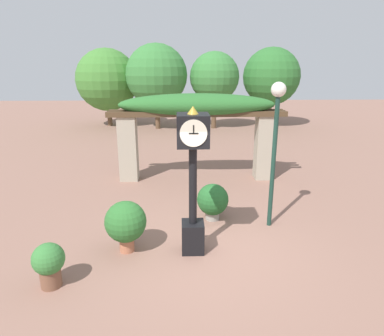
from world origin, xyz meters
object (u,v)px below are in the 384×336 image
potted_plant_near_left (49,263)px  potted_plant_near_right (213,200)px  potted_plant_far_left (126,223)px  lamp_post (276,127)px  pedestal_clock (193,172)px

potted_plant_near_left → potted_plant_near_right: (2.98, 2.52, 0.04)m
potted_plant_far_left → lamp_post: lamp_post is taller
potted_plant_near_right → potted_plant_far_left: (-1.86, -1.41, 0.13)m
potted_plant_near_right → potted_plant_far_left: 2.34m
potted_plant_near_right → lamp_post: lamp_post is taller
lamp_post → pedestal_clock: bearing=-149.1°
lamp_post → potted_plant_near_right: bearing=164.8°
potted_plant_near_left → lamp_post: (4.28, 2.17, 1.88)m
lamp_post → potted_plant_far_left: bearing=-161.5°
potted_plant_near_right → lamp_post: 2.28m
potted_plant_near_right → potted_plant_far_left: bearing=-142.8°
potted_plant_far_left → potted_plant_near_left: bearing=-135.1°
potted_plant_near_right → lamp_post: bearing=-15.2°
potted_plant_near_right → potted_plant_far_left: potted_plant_far_left is taller
pedestal_clock → potted_plant_near_left: pedestal_clock is taller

